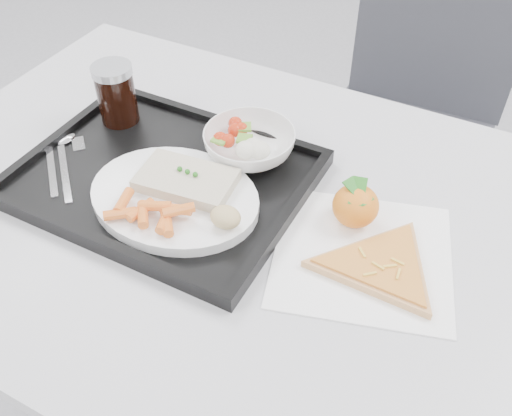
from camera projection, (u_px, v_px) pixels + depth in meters
name	position (u px, v px, depth m)	size (l,w,h in m)	color
table	(248.00, 240.00, 0.93)	(1.20, 0.80, 0.75)	silver
chair	(415.00, 103.00, 1.48)	(0.43, 0.43, 0.93)	#383940
tray	(164.00, 178.00, 0.93)	(0.45, 0.35, 0.03)	black
dinner_plate	(175.00, 198.00, 0.87)	(0.27, 0.27, 0.02)	white
fish_fillet	(186.00, 180.00, 0.87)	(0.16, 0.10, 0.03)	beige
bread_roll	(226.00, 217.00, 0.81)	(0.05, 0.04, 0.03)	tan
salad_bowl	(250.00, 144.00, 0.94)	(0.15, 0.15, 0.05)	white
cola_glass	(116.00, 93.00, 1.00)	(0.07, 0.07, 0.11)	black
cutlery	(63.00, 157.00, 0.95)	(0.14, 0.15, 0.01)	silver
napkin	(362.00, 255.00, 0.82)	(0.31, 0.30, 0.00)	white
tangerine	(356.00, 206.00, 0.84)	(0.08, 0.08, 0.07)	#EB9B00
pizza_slice	(381.00, 266.00, 0.79)	(0.30, 0.30, 0.02)	tan
carrot_pile	(152.00, 212.00, 0.82)	(0.12, 0.08, 0.02)	orange
salad_contents	(244.00, 142.00, 0.93)	(0.10, 0.08, 0.03)	red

